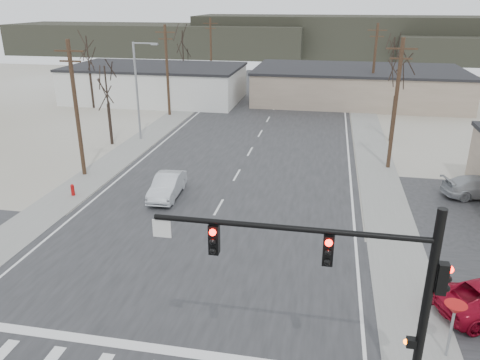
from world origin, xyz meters
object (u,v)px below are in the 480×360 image
object	(u,v)px
car_far_a	(305,84)
car_far_b	(270,70)
fire_hydrant	(73,190)
car_parked_silver	(479,187)
traffic_signal_mast	(363,280)
sedan_crossing	(167,186)

from	to	relation	value
car_far_a	car_far_b	xyz separation A→B (m)	(-6.97, 14.07, -0.04)
fire_hydrant	car_parked_silver	bearing A→B (deg)	10.47
fire_hydrant	traffic_signal_mast	bearing A→B (deg)	-38.13
fire_hydrant	car_far_a	distance (m)	44.83
traffic_signal_mast	car_parked_silver	bearing A→B (deg)	64.97
car_far_b	car_parked_silver	size ratio (longest dim) A/B	0.96
fire_hydrant	car_parked_silver	size ratio (longest dim) A/B	0.18
fire_hydrant	car_far_b	distance (m)	57.28
traffic_signal_mast	sedan_crossing	distance (m)	19.64
traffic_signal_mast	car_far_a	bearing A→B (deg)	95.03
traffic_signal_mast	fire_hydrant	size ratio (longest dim) A/B	10.29
car_far_a	sedan_crossing	bearing A→B (deg)	79.41
traffic_signal_mast	car_far_a	size ratio (longest dim) A/B	1.57
sedan_crossing	car_parked_silver	world-z (taller)	sedan_crossing
traffic_signal_mast	car_parked_silver	xyz separation A→B (m)	(8.97, 19.20, -3.94)
car_far_a	car_parked_silver	xyz separation A→B (m)	(13.99, -37.88, -0.13)
car_far_b	fire_hydrant	bearing A→B (deg)	-103.71
fire_hydrant	car_far_b	size ratio (longest dim) A/B	0.19
sedan_crossing	car_far_b	xyz separation A→B (m)	(-0.29, 55.87, 0.03)
traffic_signal_mast	car_far_b	bearing A→B (deg)	99.57
fire_hydrant	car_far_b	world-z (taller)	car_far_b
sedan_crossing	car_far_b	distance (m)	55.87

